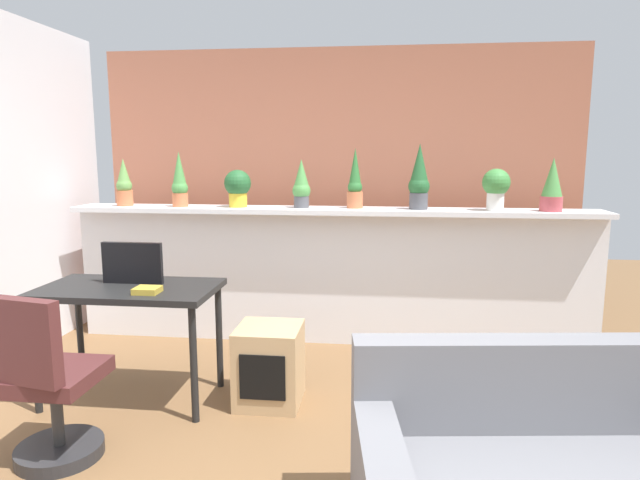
# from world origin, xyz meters

# --- Properties ---
(ground_plane) EXTENTS (12.00, 12.00, 0.00)m
(ground_plane) POSITION_xyz_m (0.00, 0.00, 0.00)
(ground_plane) COLOR brown
(divider_wall) EXTENTS (4.29, 0.16, 1.09)m
(divider_wall) POSITION_xyz_m (0.00, 2.00, 0.55)
(divider_wall) COLOR silver
(divider_wall) RESTS_ON ground
(plant_shelf) EXTENTS (4.29, 0.37, 0.04)m
(plant_shelf) POSITION_xyz_m (0.00, 1.96, 1.11)
(plant_shelf) COLOR silver
(plant_shelf) RESTS_ON divider_wall
(brick_wall_behind) EXTENTS (4.29, 0.10, 2.50)m
(brick_wall_behind) POSITION_xyz_m (0.00, 2.60, 1.25)
(brick_wall_behind) COLOR #AD664C
(brick_wall_behind) RESTS_ON ground
(potted_plant_0) EXTENTS (0.13, 0.13, 0.40)m
(potted_plant_0) POSITION_xyz_m (-1.75, 1.96, 1.31)
(potted_plant_0) COLOR #C66B42
(potted_plant_0) RESTS_ON plant_shelf
(potted_plant_1) EXTENTS (0.13, 0.13, 0.46)m
(potted_plant_1) POSITION_xyz_m (-1.26, 1.94, 1.34)
(potted_plant_1) COLOR #C66B42
(potted_plant_1) RESTS_ON plant_shelf
(potted_plant_2) EXTENTS (0.22, 0.22, 0.31)m
(potted_plant_2) POSITION_xyz_m (-0.77, 1.96, 1.30)
(potted_plant_2) COLOR gold
(potted_plant_2) RESTS_ON plant_shelf
(potted_plant_3) EXTENTS (0.15, 0.15, 0.39)m
(potted_plant_3) POSITION_xyz_m (-0.24, 1.98, 1.32)
(potted_plant_3) COLOR #4C4C51
(potted_plant_3) RESTS_ON plant_shelf
(potted_plant_4) EXTENTS (0.13, 0.13, 0.48)m
(potted_plant_4) POSITION_xyz_m (0.19, 1.99, 1.34)
(potted_plant_4) COLOR #C66B42
(potted_plant_4) RESTS_ON plant_shelf
(potted_plant_5) EXTENTS (0.17, 0.17, 0.52)m
(potted_plant_5) POSITION_xyz_m (0.70, 1.96, 1.37)
(potted_plant_5) COLOR #4C4C51
(potted_plant_5) RESTS_ON plant_shelf
(potted_plant_6) EXTENTS (0.21, 0.21, 0.32)m
(potted_plant_6) POSITION_xyz_m (1.28, 1.92, 1.32)
(potted_plant_6) COLOR silver
(potted_plant_6) RESTS_ON plant_shelf
(potted_plant_7) EXTENTS (0.17, 0.17, 0.41)m
(potted_plant_7) POSITION_xyz_m (1.70, 1.93, 1.33)
(potted_plant_7) COLOR #B7474C
(potted_plant_7) RESTS_ON plant_shelf
(desk) EXTENTS (1.10, 0.60, 0.75)m
(desk) POSITION_xyz_m (-1.16, 0.75, 0.67)
(desk) COLOR black
(desk) RESTS_ON ground
(tv_monitor) EXTENTS (0.39, 0.04, 0.27)m
(tv_monitor) POSITION_xyz_m (-1.17, 0.83, 0.88)
(tv_monitor) COLOR black
(tv_monitor) RESTS_ON desk
(office_chair) EXTENTS (0.48, 0.48, 0.91)m
(office_chair) POSITION_xyz_m (-1.25, -0.01, 0.39)
(office_chair) COLOR #262628
(office_chair) RESTS_ON ground
(side_cube_shelf) EXTENTS (0.40, 0.41, 0.50)m
(side_cube_shelf) POSITION_xyz_m (-0.28, 0.80, 0.25)
(side_cube_shelf) COLOR tan
(side_cube_shelf) RESTS_ON ground
(book_on_desk) EXTENTS (0.15, 0.13, 0.04)m
(book_on_desk) POSITION_xyz_m (-0.97, 0.60, 0.77)
(book_on_desk) COLOR gold
(book_on_desk) RESTS_ON desk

